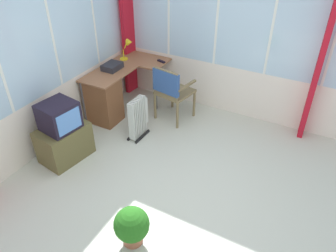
{
  "coord_description": "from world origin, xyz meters",
  "views": [
    {
      "loc": [
        -2.5,
        -1.24,
        2.91
      ],
      "look_at": [
        0.39,
        0.31,
        0.64
      ],
      "focal_mm": 35.2,
      "sensor_mm": 36.0,
      "label": 1
    }
  ],
  "objects_px": {
    "tv_remote": "(161,61)",
    "wooden_armchair": "(170,88)",
    "desk": "(107,96)",
    "potted_plant": "(132,226)",
    "tv_on_stand": "(63,135)",
    "space_heater": "(139,117)",
    "desk_lamp": "(128,46)",
    "paper_tray": "(112,66)"
  },
  "relations": [
    {
      "from": "tv_remote",
      "to": "wooden_armchair",
      "type": "distance_m",
      "value": 0.64
    },
    {
      "from": "desk",
      "to": "potted_plant",
      "type": "relative_size",
      "value": 3.12
    },
    {
      "from": "desk",
      "to": "tv_remote",
      "type": "height_order",
      "value": "tv_remote"
    },
    {
      "from": "desk",
      "to": "tv_on_stand",
      "type": "bearing_deg",
      "value": -175.42
    },
    {
      "from": "wooden_armchair",
      "to": "space_heater",
      "type": "xyz_separation_m",
      "value": [
        -0.57,
        0.21,
        -0.26
      ]
    },
    {
      "from": "desk",
      "to": "desk_lamp",
      "type": "distance_m",
      "value": 0.92
    },
    {
      "from": "tv_on_stand",
      "to": "potted_plant",
      "type": "height_order",
      "value": "tv_on_stand"
    },
    {
      "from": "desk_lamp",
      "to": "space_heater",
      "type": "bearing_deg",
      "value": -140.98
    },
    {
      "from": "space_heater",
      "to": "potted_plant",
      "type": "xyz_separation_m",
      "value": [
        -1.6,
        -0.93,
        -0.07
      ]
    },
    {
      "from": "wooden_armchair",
      "to": "potted_plant",
      "type": "xyz_separation_m",
      "value": [
        -2.18,
        -0.72,
        -0.33
      ]
    },
    {
      "from": "wooden_armchair",
      "to": "tv_remote",
      "type": "bearing_deg",
      "value": 41.56
    },
    {
      "from": "desk",
      "to": "tv_remote",
      "type": "distance_m",
      "value": 1.05
    },
    {
      "from": "tv_on_stand",
      "to": "space_heater",
      "type": "xyz_separation_m",
      "value": [
        0.89,
        -0.6,
        -0.06
      ]
    },
    {
      "from": "tv_remote",
      "to": "paper_tray",
      "type": "distance_m",
      "value": 0.8
    },
    {
      "from": "tv_remote",
      "to": "paper_tray",
      "type": "xyz_separation_m",
      "value": [
        -0.6,
        0.53,
        0.03
      ]
    },
    {
      "from": "desk_lamp",
      "to": "paper_tray",
      "type": "height_order",
      "value": "desk_lamp"
    },
    {
      "from": "tv_remote",
      "to": "paper_tray",
      "type": "bearing_deg",
      "value": 155.35
    },
    {
      "from": "desk",
      "to": "tv_on_stand",
      "type": "xyz_separation_m",
      "value": [
        -1.06,
        -0.08,
        -0.03
      ]
    },
    {
      "from": "desk_lamp",
      "to": "paper_tray",
      "type": "xyz_separation_m",
      "value": [
        -0.48,
        -0.01,
        -0.17
      ]
    },
    {
      "from": "paper_tray",
      "to": "potted_plant",
      "type": "relative_size",
      "value": 0.68
    },
    {
      "from": "paper_tray",
      "to": "tv_on_stand",
      "type": "xyz_separation_m",
      "value": [
        -1.32,
        -0.13,
        -0.41
      ]
    },
    {
      "from": "wooden_armchair",
      "to": "desk",
      "type": "bearing_deg",
      "value": 114.22
    },
    {
      "from": "desk_lamp",
      "to": "tv_remote",
      "type": "bearing_deg",
      "value": -77.13
    },
    {
      "from": "desk",
      "to": "paper_tray",
      "type": "bearing_deg",
      "value": 9.08
    },
    {
      "from": "space_heater",
      "to": "tv_on_stand",
      "type": "bearing_deg",
      "value": 146.02
    },
    {
      "from": "desk",
      "to": "wooden_armchair",
      "type": "height_order",
      "value": "wooden_armchair"
    },
    {
      "from": "desk",
      "to": "space_heater",
      "type": "xyz_separation_m",
      "value": [
        -0.17,
        -0.69,
        -0.09
      ]
    },
    {
      "from": "wooden_armchair",
      "to": "space_heater",
      "type": "bearing_deg",
      "value": 159.74
    },
    {
      "from": "tv_remote",
      "to": "tv_on_stand",
      "type": "xyz_separation_m",
      "value": [
        -1.92,
        0.41,
        -0.37
      ]
    },
    {
      "from": "tv_on_stand",
      "to": "space_heater",
      "type": "bearing_deg",
      "value": -33.98
    },
    {
      "from": "tv_on_stand",
      "to": "space_heater",
      "type": "distance_m",
      "value": 1.08
    },
    {
      "from": "desk",
      "to": "space_heater",
      "type": "distance_m",
      "value": 0.71
    },
    {
      "from": "desk_lamp",
      "to": "wooden_armchair",
      "type": "height_order",
      "value": "desk_lamp"
    },
    {
      "from": "tv_remote",
      "to": "space_heater",
      "type": "height_order",
      "value": "tv_remote"
    },
    {
      "from": "paper_tray",
      "to": "wooden_armchair",
      "type": "relative_size",
      "value": 0.33
    },
    {
      "from": "desk",
      "to": "wooden_armchair",
      "type": "xyz_separation_m",
      "value": [
        0.4,
        -0.9,
        0.17
      ]
    },
    {
      "from": "tv_on_stand",
      "to": "space_heater",
      "type": "height_order",
      "value": "tv_on_stand"
    },
    {
      "from": "desk_lamp",
      "to": "potted_plant",
      "type": "height_order",
      "value": "desk_lamp"
    },
    {
      "from": "paper_tray",
      "to": "tv_on_stand",
      "type": "height_order",
      "value": "tv_on_stand"
    },
    {
      "from": "desk_lamp",
      "to": "tv_on_stand",
      "type": "bearing_deg",
      "value": -175.7
    },
    {
      "from": "tv_remote",
      "to": "tv_on_stand",
      "type": "bearing_deg",
      "value": -175.01
    },
    {
      "from": "desk_lamp",
      "to": "wooden_armchair",
      "type": "relative_size",
      "value": 0.37
    }
  ]
}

